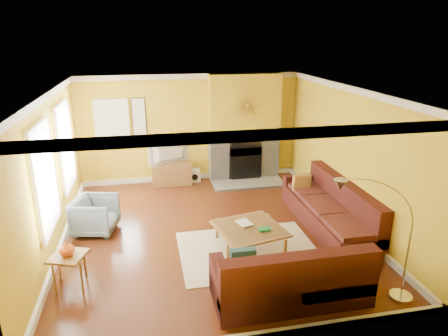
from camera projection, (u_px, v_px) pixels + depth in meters
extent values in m
cube|color=#602B14|center=(211.00, 231.00, 7.73)|extent=(5.50, 6.00, 0.02)
cube|color=white|center=(209.00, 90.00, 6.85)|extent=(5.50, 6.00, 0.02)
cube|color=gold|center=(190.00, 128.00, 10.08)|extent=(5.50, 0.02, 2.70)
cube|color=gold|center=(255.00, 247.00, 4.50)|extent=(5.50, 0.02, 2.70)
cube|color=gold|center=(50.00, 175.00, 6.77)|extent=(0.02, 6.00, 2.70)
cube|color=gold|center=(349.00, 156.00, 7.81)|extent=(0.02, 6.00, 2.70)
cube|color=white|center=(65.00, 146.00, 7.94)|extent=(0.06, 1.22, 1.72)
cube|color=white|center=(44.00, 179.00, 6.17)|extent=(0.06, 1.22, 1.72)
cube|color=white|center=(112.00, 124.00, 9.61)|extent=(0.82, 0.06, 1.22)
cube|color=white|center=(139.00, 121.00, 9.73)|extent=(0.34, 0.04, 1.14)
cube|color=white|center=(246.00, 134.00, 9.95)|extent=(1.92, 0.22, 0.08)
cube|color=gray|center=(249.00, 184.00, 10.06)|extent=(1.80, 0.70, 0.06)
cube|color=beige|center=(249.00, 251.00, 7.02)|extent=(2.40, 1.80, 0.02)
cube|color=olive|center=(172.00, 174.00, 10.05)|extent=(0.98, 0.44, 0.54)
imported|color=black|center=(171.00, 152.00, 9.86)|extent=(1.04, 0.53, 0.62)
cube|color=white|center=(194.00, 175.00, 10.30)|extent=(0.30, 0.30, 0.30)
imported|color=slate|center=(95.00, 215.00, 7.59)|extent=(0.93, 0.91, 0.70)
imported|color=#D8591E|center=(67.00, 248.00, 5.87)|extent=(0.28, 0.28, 0.23)
imported|color=white|center=(239.00, 224.00, 7.02)|extent=(0.29, 0.35, 0.03)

